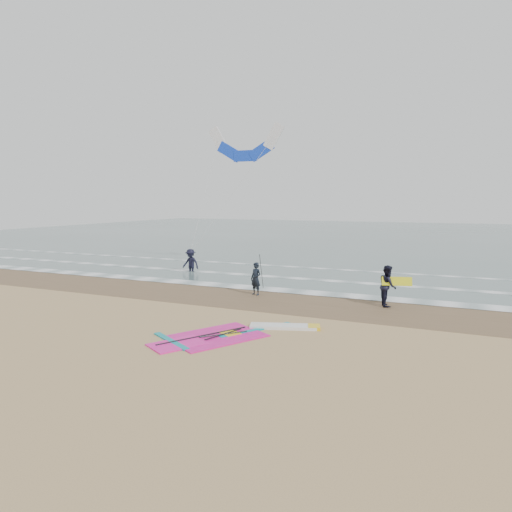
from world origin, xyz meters
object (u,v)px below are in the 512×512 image
at_px(windsurf_rig, 236,334).
at_px(person_wading, 191,258).
at_px(person_standing, 256,279).
at_px(person_walking, 388,286).
at_px(surf_kite, 245,147).

bearing_deg(windsurf_rig, person_wading, 127.75).
height_order(person_standing, person_wading, person_wading).
xyz_separation_m(windsurf_rig, person_wading, (-8.92, 11.52, 0.91)).
bearing_deg(person_standing, windsurf_rig, -54.22).
relative_size(windsurf_rig, person_standing, 3.23).
relative_size(windsurf_rig, person_wading, 2.82).
distance_m(person_walking, surf_kite, 15.88).
distance_m(windsurf_rig, surf_kite, 18.72).
xyz_separation_m(person_standing, surf_kite, (-4.63, 8.78, 7.59)).
bearing_deg(surf_kite, windsurf_rig, -66.41).
distance_m(windsurf_rig, person_standing, 6.92).
relative_size(person_standing, person_walking, 0.89).
bearing_deg(windsurf_rig, person_walking, 57.14).
relative_size(person_walking, person_wading, 0.98).
bearing_deg(surf_kite, person_walking, -38.13).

